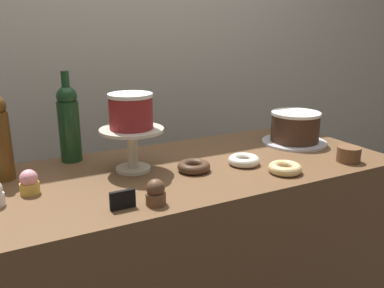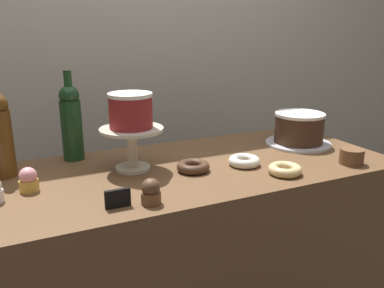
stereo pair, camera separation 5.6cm
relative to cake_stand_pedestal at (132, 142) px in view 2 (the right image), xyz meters
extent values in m
cube|color=#BCB7A8|center=(0.20, 0.84, 0.31)|extent=(6.00, 0.05, 2.60)
cube|color=brown|center=(0.20, -0.05, -0.55)|extent=(1.45, 0.63, 0.89)
cylinder|color=beige|center=(0.00, 0.00, -0.09)|extent=(0.12, 0.12, 0.01)
cylinder|color=beige|center=(0.00, 0.00, -0.02)|extent=(0.04, 0.04, 0.13)
cylinder|color=beige|center=(0.00, 0.00, 0.04)|extent=(0.21, 0.21, 0.01)
cylinder|color=maroon|center=(0.00, 0.00, 0.10)|extent=(0.14, 0.14, 0.10)
cylinder|color=white|center=(0.00, 0.00, 0.16)|extent=(0.15, 0.15, 0.01)
cylinder|color=silver|center=(0.71, 0.00, -0.09)|extent=(0.27, 0.27, 0.01)
cylinder|color=#3D2619|center=(0.71, 0.00, -0.03)|extent=(0.20, 0.20, 0.11)
cylinder|color=white|center=(0.71, 0.00, 0.03)|extent=(0.20, 0.20, 0.01)
cylinder|color=#193D1E|center=(-0.16, 0.21, 0.01)|extent=(0.08, 0.08, 0.22)
sphere|color=#193D1E|center=(-0.16, 0.21, 0.14)|extent=(0.07, 0.07, 0.07)
cylinder|color=#193D1E|center=(-0.16, 0.21, 0.19)|extent=(0.03, 0.03, 0.08)
cylinder|color=#5B3814|center=(-0.40, 0.12, 0.01)|extent=(0.08, 0.08, 0.22)
cylinder|color=gold|center=(-0.34, -0.06, -0.08)|extent=(0.06, 0.06, 0.03)
sphere|color=pink|center=(-0.34, -0.06, -0.05)|extent=(0.05, 0.05, 0.05)
cylinder|color=brown|center=(-0.04, -0.29, -0.08)|extent=(0.06, 0.06, 0.03)
sphere|color=brown|center=(-0.04, -0.29, -0.05)|extent=(0.05, 0.05, 0.05)
torus|color=silver|center=(0.37, -0.13, -0.08)|extent=(0.11, 0.11, 0.03)
torus|color=#E0C17F|center=(0.44, -0.26, -0.08)|extent=(0.11, 0.11, 0.03)
torus|color=#472D1E|center=(0.18, -0.10, -0.08)|extent=(0.11, 0.11, 0.03)
cylinder|color=brown|center=(0.73, -0.27, -0.09)|extent=(0.08, 0.08, 0.01)
cylinder|color=brown|center=(0.73, -0.27, -0.08)|extent=(0.08, 0.08, 0.01)
cylinder|color=brown|center=(0.73, -0.27, -0.07)|extent=(0.08, 0.08, 0.01)
cylinder|color=brown|center=(0.73, -0.27, -0.06)|extent=(0.08, 0.08, 0.01)
cylinder|color=brown|center=(0.73, -0.27, -0.05)|extent=(0.08, 0.08, 0.01)
cube|color=black|center=(-0.13, -0.27, -0.07)|extent=(0.07, 0.01, 0.05)
camera|label=1|loc=(-0.42, -1.24, 0.37)|focal=37.48mm
camera|label=2|loc=(-0.37, -1.26, 0.37)|focal=37.48mm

